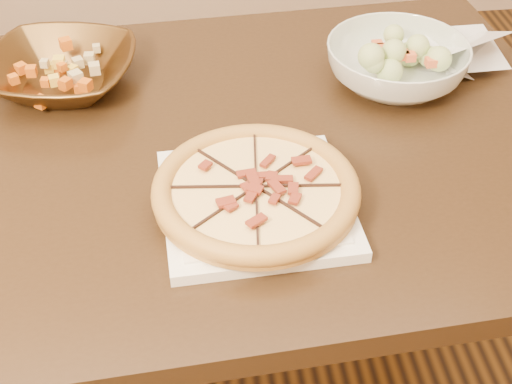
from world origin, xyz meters
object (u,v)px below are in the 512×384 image
at_px(dining_table, 185,196).
at_px(pizza, 256,190).
at_px(plate, 256,202).
at_px(bronze_bowl, 61,72).
at_px(salad_bowl, 396,65).

xyz_separation_m(dining_table, pizza, (0.10, -0.16, 0.14)).
xyz_separation_m(plate, bronze_bowl, (-0.30, 0.36, 0.02)).
distance_m(dining_table, salad_bowl, 0.44).
height_order(dining_table, salad_bowl, salad_bowl).
distance_m(plate, bronze_bowl, 0.47).
bearing_deg(pizza, plate, -19.23).
bearing_deg(pizza, salad_bowl, 46.52).
height_order(pizza, salad_bowl, salad_bowl).
distance_m(plate, salad_bowl, 0.42).
height_order(plate, bronze_bowl, bronze_bowl).
xyz_separation_m(pizza, salad_bowl, (0.28, 0.30, 0.00)).
xyz_separation_m(plate, salad_bowl, (0.28, 0.30, 0.03)).
relative_size(pizza, salad_bowl, 1.19).
bearing_deg(bronze_bowl, salad_bowl, -5.88).
bearing_deg(salad_bowl, plate, -133.47).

